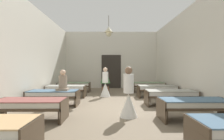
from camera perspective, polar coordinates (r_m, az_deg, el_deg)
The scene contains 14 objects.
ground_plane at distance 6.73m, azimuth 0.05°, elevation -12.08°, with size 7.20×12.29×0.10m, color #7A6B56.
room_shell at distance 7.99m, azimuth -0.07°, elevation 5.02°, with size 7.00×11.89×4.09m.
bed_left_row_1 at distance 5.24m, azimuth -25.55°, elevation -10.29°, with size 1.90×0.84×0.57m.
bed_right_row_1 at distance 5.30m, azimuth 25.82°, elevation -10.16°, with size 1.90×0.84×0.57m.
bed_left_row_2 at distance 6.99m, azimuth -18.90°, elevation -7.57°, with size 1.90×0.84×0.57m.
bed_right_row_2 at distance 7.03m, azimuth 18.86°, elevation -7.51°, with size 1.90×0.84×0.57m.
bed_left_row_3 at distance 8.80m, azimuth -14.99°, elevation -5.90°, with size 1.90×0.84×0.57m.
bed_right_row_3 at distance 8.83m, azimuth 14.73°, elevation -5.87°, with size 1.90×0.84×0.57m.
bed_left_row_4 at distance 10.64m, azimuth -12.44°, elevation -4.79°, with size 1.90×0.84×0.57m.
bed_right_row_4 at distance 10.67m, azimuth 12.02°, elevation -4.78°, with size 1.90×0.84×0.57m.
nurse_near_aisle at distance 5.08m, azimuth 5.56°, elevation -9.54°, with size 0.52×0.52×1.49m.
nurse_mid_aisle at distance 8.67m, azimuth -2.26°, elevation -5.38°, with size 0.52×0.52×1.49m.
patient_seated_primary at distance 6.87m, azimuth -16.05°, elevation -4.09°, with size 0.44×0.44×0.80m.
potted_plant at distance 9.76m, azimuth -2.23°, elevation -2.81°, with size 0.56×0.56×1.46m.
Camera 1 is at (-0.07, -6.57, 1.41)m, focal length 27.44 mm.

